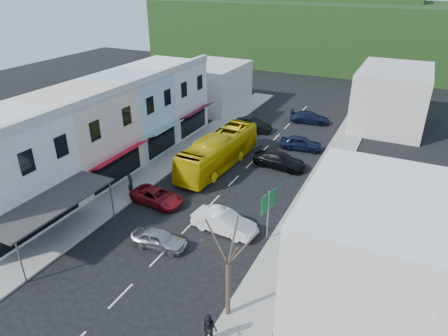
% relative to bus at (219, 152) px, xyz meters
% --- Properties ---
extents(ground, '(120.00, 120.00, 0.00)m').
position_rel_bus_xyz_m(ground, '(2.57, -10.12, -1.55)').
color(ground, black).
rests_on(ground, ground).
extents(sidewalk_left, '(3.00, 52.00, 0.15)m').
position_rel_bus_xyz_m(sidewalk_left, '(-4.93, -0.12, -1.48)').
color(sidewalk_left, gray).
rests_on(sidewalk_left, ground).
extents(sidewalk_right, '(3.00, 52.00, 0.15)m').
position_rel_bus_xyz_m(sidewalk_right, '(10.07, -0.12, -1.48)').
color(sidewalk_right, gray).
rests_on(sidewalk_right, ground).
extents(shopfront_row, '(8.25, 30.00, 8.00)m').
position_rel_bus_xyz_m(shopfront_row, '(-9.93, -5.12, 2.45)').
color(shopfront_row, beige).
rests_on(shopfront_row, ground).
extents(right_building, '(8.00, 9.00, 8.00)m').
position_rel_bus_xyz_m(right_building, '(16.07, -14.12, 2.45)').
color(right_building, beige).
rests_on(right_building, ground).
extents(distant_block_left, '(8.00, 10.00, 6.00)m').
position_rel_bus_xyz_m(distant_block_left, '(-9.43, 16.88, 1.45)').
color(distant_block_left, '#B7B2A8').
rests_on(distant_block_left, ground).
extents(distant_block_right, '(8.00, 12.00, 7.00)m').
position_rel_bus_xyz_m(distant_block_right, '(13.57, 19.88, 1.95)').
color(distant_block_right, '#B7B2A8').
rests_on(distant_block_right, ground).
extents(hillside, '(80.00, 26.00, 14.00)m').
position_rel_bus_xyz_m(hillside, '(1.11, 54.97, 5.18)').
color(hillside, black).
rests_on(hillside, ground).
extents(bus, '(3.16, 11.72, 3.10)m').
position_rel_bus_xyz_m(bus, '(0.00, 0.00, 0.00)').
color(bus, '#D9BA0B').
rests_on(bus, ground).
extents(car_silver, '(4.54, 2.19, 1.40)m').
position_rel_bus_xyz_m(car_silver, '(1.98, -13.20, -0.85)').
color(car_silver, '#A0A0A5').
rests_on(car_silver, ground).
extents(car_white, '(4.51, 2.09, 1.40)m').
position_rel_bus_xyz_m(car_white, '(5.19, -9.57, -0.85)').
color(car_white, silver).
rests_on(car_white, ground).
extents(car_red, '(4.77, 2.37, 1.40)m').
position_rel_bus_xyz_m(car_red, '(-1.47, -8.40, -0.85)').
color(car_red, maroon).
rests_on(car_red, ground).
extents(car_black_near, '(4.63, 2.19, 1.40)m').
position_rel_bus_xyz_m(car_black_near, '(5.40, 2.44, -0.85)').
color(car_black_near, black).
rests_on(car_black_near, ground).
extents(car_navy_mid, '(4.59, 2.35, 1.40)m').
position_rel_bus_xyz_m(car_navy_mid, '(6.06, 7.55, -0.85)').
color(car_navy_mid, black).
rests_on(car_navy_mid, ground).
extents(car_black_far, '(4.54, 2.18, 1.40)m').
position_rel_bus_xyz_m(car_black_far, '(-0.80, 10.62, -0.85)').
color(car_black_far, black).
rests_on(car_black_far, ground).
extents(car_navy_far, '(4.69, 2.38, 1.40)m').
position_rel_bus_xyz_m(car_navy_far, '(4.71, 16.33, -0.85)').
color(car_navy_far, black).
rests_on(car_navy_far, ground).
extents(pedestrian_left, '(0.56, 0.69, 1.70)m').
position_rel_bus_xyz_m(pedestrian_left, '(-4.26, -8.16, -0.55)').
color(pedestrian_left, black).
rests_on(pedestrian_left, sidewalk_left).
extents(pedestrian_right, '(0.75, 0.53, 1.70)m').
position_rel_bus_xyz_m(pedestrian_right, '(8.87, -18.93, -0.55)').
color(pedestrian_right, black).
rests_on(pedestrian_right, sidewalk_right).
extents(direction_sign, '(0.93, 1.85, 3.93)m').
position_rel_bus_xyz_m(direction_sign, '(8.37, -9.20, 0.42)').
color(direction_sign, '#0F5327').
rests_on(direction_sign, ground).
extents(street_tree, '(2.80, 2.80, 7.10)m').
position_rel_bus_xyz_m(street_tree, '(8.87, -16.70, 2.00)').
color(street_tree, '#32261D').
rests_on(street_tree, ground).
extents(traffic_signal, '(0.76, 1.22, 5.57)m').
position_rel_bus_xyz_m(traffic_signal, '(8.83, 20.40, 1.24)').
color(traffic_signal, black).
rests_on(traffic_signal, ground).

